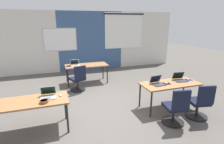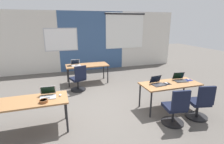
# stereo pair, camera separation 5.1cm
# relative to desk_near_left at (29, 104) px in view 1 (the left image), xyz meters

# --- Properties ---
(ground_plane) EXTENTS (24.00, 24.00, 0.00)m
(ground_plane) POSITION_rel_desk_near_left_xyz_m (1.75, 0.60, -0.66)
(ground_plane) COLOR #56514C
(back_wall_assembly) EXTENTS (10.00, 0.27, 2.80)m
(back_wall_assembly) POSITION_rel_desk_near_left_xyz_m (1.79, 4.80, 0.75)
(back_wall_assembly) COLOR silver
(back_wall_assembly) RESTS_ON ground
(desk_near_left) EXTENTS (1.60, 0.70, 0.72)m
(desk_near_left) POSITION_rel_desk_near_left_xyz_m (0.00, 0.00, 0.00)
(desk_near_left) COLOR olive
(desk_near_left) RESTS_ON ground
(desk_near_right) EXTENTS (1.60, 0.70, 0.72)m
(desk_near_right) POSITION_rel_desk_near_left_xyz_m (3.50, 0.00, 0.00)
(desk_near_right) COLOR olive
(desk_near_right) RESTS_ON ground
(desk_far_center) EXTENTS (1.60, 0.70, 0.72)m
(desk_far_center) POSITION_rel_desk_near_left_xyz_m (1.75, 2.80, 0.00)
(desk_far_center) COLOR olive
(desk_far_center) RESTS_ON ground
(laptop_far_left) EXTENTS (0.35, 0.34, 0.22)m
(laptop_far_left) POSITION_rel_desk_near_left_xyz_m (1.32, 2.82, 0.11)
(laptop_far_left) COLOR #B7B7BC
(laptop_far_left) RESTS_ON desk_far_center
(mousepad_far_left) EXTENTS (0.22, 0.19, 0.00)m
(mousepad_far_left) POSITION_rel_desk_near_left_xyz_m (1.10, 2.80, 0.06)
(mousepad_far_left) COLOR black
(mousepad_far_left) RESTS_ON desk_far_center
(mouse_far_left) EXTENTS (0.07, 0.11, 0.03)m
(mouse_far_left) POSITION_rel_desk_near_left_xyz_m (1.10, 2.80, 0.08)
(mouse_far_left) COLOR black
(mouse_far_left) RESTS_ON mousepad_far_left
(chair_far_left) EXTENTS (0.55, 0.60, 0.92)m
(chair_far_left) POSITION_rel_desk_near_left_xyz_m (1.31, 2.03, -0.28)
(chair_far_left) COLOR black
(chair_far_left) RESTS_ON ground
(laptop_near_right_end) EXTENTS (0.37, 0.35, 0.23)m
(laptop_near_right_end) POSITION_rel_desk_near_left_xyz_m (3.89, 0.10, 0.11)
(laptop_near_right_end) COLOR #333338
(laptop_near_right_end) RESTS_ON desk_near_right
(mousepad_near_right_end) EXTENTS (0.22, 0.19, 0.00)m
(mousepad_near_right_end) POSITION_rel_desk_near_left_xyz_m (4.14, 0.07, 0.06)
(mousepad_near_right_end) COLOR navy
(mousepad_near_right_end) RESTS_ON desk_near_right
(mouse_near_right_end) EXTENTS (0.06, 0.10, 0.03)m
(mouse_near_right_end) POSITION_rel_desk_near_left_xyz_m (4.14, 0.07, 0.08)
(mouse_near_right_end) COLOR #B2B2B7
(mouse_near_right_end) RESTS_ON mousepad_near_right_end
(chair_near_right_end) EXTENTS (0.52, 0.58, 0.92)m
(chair_near_right_end) POSITION_rel_desk_near_left_xyz_m (3.85, -0.74, -0.28)
(chair_near_right_end) COLOR black
(chair_near_right_end) RESTS_ON ground
(laptop_near_right_inner) EXTENTS (0.36, 0.34, 0.23)m
(laptop_near_right_inner) POSITION_rel_desk_near_left_xyz_m (3.12, 0.03, 0.11)
(laptop_near_right_inner) COLOR #333338
(laptop_near_right_inner) RESTS_ON desk_near_right
(mousepad_near_right_inner) EXTENTS (0.22, 0.19, 0.00)m
(mousepad_near_right_inner) POSITION_rel_desk_near_left_xyz_m (3.37, -0.00, 0.06)
(mousepad_near_right_inner) COLOR black
(mousepad_near_right_inner) RESTS_ON desk_near_right
(mouse_near_right_inner) EXTENTS (0.09, 0.11, 0.03)m
(mouse_near_right_inner) POSITION_rel_desk_near_left_xyz_m (3.37, -0.00, 0.08)
(mouse_near_right_inner) COLOR silver
(mouse_near_right_inner) RESTS_ON mousepad_near_right_inner
(chair_near_right_inner) EXTENTS (0.52, 0.57, 0.92)m
(chair_near_right_inner) POSITION_rel_desk_near_left_xyz_m (3.12, -0.77, -0.28)
(chair_near_right_inner) COLOR black
(chair_near_right_inner) RESTS_ON ground
(laptop_near_left_inner) EXTENTS (0.34, 0.33, 0.22)m
(laptop_near_left_inner) POSITION_rel_desk_near_left_xyz_m (0.39, 0.09, 0.11)
(laptop_near_left_inner) COLOR #9E9EA3
(laptop_near_left_inner) RESTS_ON desk_near_left
(mouse_near_left_inner) EXTENTS (0.07, 0.11, 0.03)m
(mouse_near_left_inner) POSITION_rel_desk_near_left_xyz_m (0.65, 0.07, 0.08)
(mouse_near_left_inner) COLOR #B2B2B7
(mouse_near_left_inner) RESTS_ON desk_near_left
(snack_bowl) EXTENTS (0.18, 0.18, 0.06)m
(snack_bowl) POSITION_rel_desk_near_left_xyz_m (0.31, -0.19, 0.10)
(snack_bowl) COLOR brown
(snack_bowl) RESTS_ON desk_near_left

